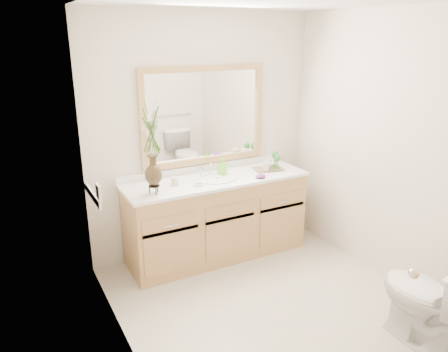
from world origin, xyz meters
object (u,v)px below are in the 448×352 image
flower_vase (152,139)px  tray (268,169)px  soap_bottle (222,167)px  toilet (429,301)px  tumbler (175,181)px

flower_vase → tray: size_ratio=2.45×
flower_vase → soap_bottle: (0.79, 0.21, -0.42)m
toilet → tumbler: bearing=-59.6°
flower_vase → soap_bottle: 0.91m
tumbler → soap_bottle: bearing=9.6°
toilet → flower_vase: bearing=-52.9°
toilet → tumbler: tumbler is taller
tumbler → soap_bottle: size_ratio=0.56×
toilet → soap_bottle: bearing=-73.7°
tray → soap_bottle: bearing=-178.0°
soap_bottle → toilet: bearing=-94.1°
toilet → tray: bearing=-87.2°
flower_vase → tray: 1.38m
tumbler → tray: 1.04m
flower_vase → tray: flower_vase is taller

